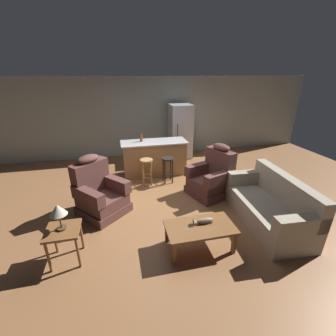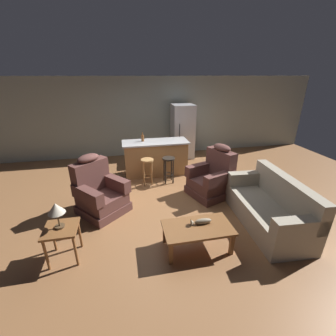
# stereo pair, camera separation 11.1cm
# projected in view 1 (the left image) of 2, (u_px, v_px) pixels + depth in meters

# --- Properties ---
(ground_plane) EXTENTS (12.00, 12.00, 0.00)m
(ground_plane) POSITION_uv_depth(u_px,v_px,m) (165.00, 196.00, 5.29)
(ground_plane) COLOR brown
(back_wall) EXTENTS (12.00, 0.05, 2.60)m
(back_wall) POSITION_uv_depth(u_px,v_px,m) (145.00, 117.00, 7.59)
(back_wall) COLOR #939E93
(back_wall) RESTS_ON ground_plane
(coffee_table) EXTENTS (1.10, 0.60, 0.42)m
(coffee_table) POSITION_uv_depth(u_px,v_px,m) (200.00, 229.00, 3.59)
(coffee_table) COLOR brown
(coffee_table) RESTS_ON ground_plane
(fish_figurine) EXTENTS (0.34, 0.10, 0.10)m
(fish_figurine) POSITION_uv_depth(u_px,v_px,m) (203.00, 221.00, 3.62)
(fish_figurine) COLOR #4C3823
(fish_figurine) RESTS_ON coffee_table
(couch) EXTENTS (0.96, 1.95, 0.94)m
(couch) POSITION_uv_depth(u_px,v_px,m) (270.00, 207.00, 4.24)
(couch) COLOR #9E937F
(couch) RESTS_ON ground_plane
(recliner_near_lamp) EXTENTS (1.19, 1.19, 1.20)m
(recliner_near_lamp) POSITION_uv_depth(u_px,v_px,m) (99.00, 193.00, 4.54)
(recliner_near_lamp) COLOR brown
(recliner_near_lamp) RESTS_ON ground_plane
(recliner_near_island) EXTENTS (1.08, 1.08, 1.20)m
(recliner_near_island) POSITION_uv_depth(u_px,v_px,m) (212.00, 177.00, 5.25)
(recliner_near_island) COLOR brown
(recliner_near_island) RESTS_ON ground_plane
(end_table) EXTENTS (0.48, 0.48, 0.56)m
(end_table) POSITION_uv_depth(u_px,v_px,m) (64.00, 235.00, 3.31)
(end_table) COLOR brown
(end_table) RESTS_ON ground_plane
(table_lamp) EXTENTS (0.24, 0.24, 0.41)m
(table_lamp) POSITION_uv_depth(u_px,v_px,m) (58.00, 211.00, 3.17)
(table_lamp) COLOR #4C3823
(table_lamp) RESTS_ON end_table
(kitchen_island) EXTENTS (1.80, 0.70, 0.95)m
(kitchen_island) POSITION_uv_depth(u_px,v_px,m) (154.00, 158.00, 6.31)
(kitchen_island) COLOR #9E7042
(kitchen_island) RESTS_ON ground_plane
(bar_stool_left) EXTENTS (0.32, 0.32, 0.68)m
(bar_stool_left) POSITION_uv_depth(u_px,v_px,m) (147.00, 167.00, 5.69)
(bar_stool_left) COLOR #A87A47
(bar_stool_left) RESTS_ON ground_plane
(bar_stool_right) EXTENTS (0.32, 0.32, 0.68)m
(bar_stool_right) POSITION_uv_depth(u_px,v_px,m) (168.00, 165.00, 5.80)
(bar_stool_right) COLOR black
(bar_stool_right) RESTS_ON ground_plane
(refrigerator) EXTENTS (0.70, 0.69, 1.76)m
(refrigerator) POSITION_uv_depth(u_px,v_px,m) (180.00, 132.00, 7.46)
(refrigerator) COLOR #B7B7BC
(refrigerator) RESTS_ON ground_plane
(bottle_tall_green) EXTENTS (0.08, 0.08, 0.25)m
(bottle_tall_green) POSITION_uv_depth(u_px,v_px,m) (141.00, 138.00, 6.10)
(bottle_tall_green) COLOR brown
(bottle_tall_green) RESTS_ON kitchen_island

